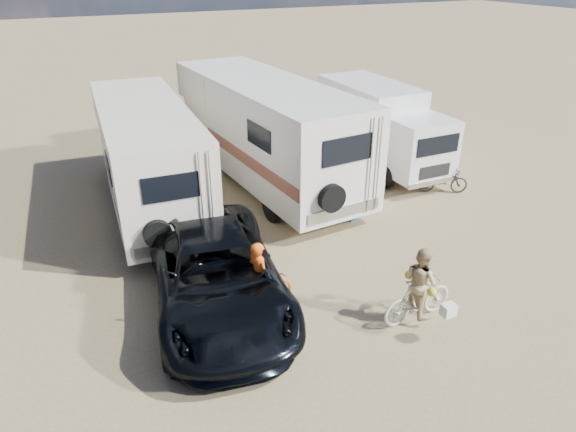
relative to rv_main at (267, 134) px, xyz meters
name	(u,v)px	position (x,y,z in m)	size (l,w,h in m)	color
ground	(402,281)	(0.48, -7.10, -1.73)	(140.00, 140.00, 0.00)	#97825A
rv_main	(267,134)	(0.00, 0.00, 0.00)	(2.79, 9.11, 3.46)	white
rv_left	(149,159)	(-4.03, -0.36, -0.14)	(2.42, 7.90, 3.18)	beige
box_truck	(382,128)	(4.39, -0.41, -0.27)	(2.15, 6.12, 2.92)	silver
dark_suv	(217,274)	(-3.84, -6.10, -0.91)	(2.72, 5.90, 1.64)	black
bike_man	(259,295)	(-3.11, -6.76, -1.27)	(0.62, 1.77, 0.93)	#CC4816
bike_woman	(418,298)	(-0.14, -8.42, -1.20)	(0.50, 1.76, 1.06)	beige
rider_man	(259,282)	(-3.11, -6.76, -0.94)	(0.58, 0.38, 1.59)	#DF5213
rider_woman	(420,288)	(-0.14, -8.42, -0.95)	(0.76, 0.60, 1.57)	tan
bike_parked	(443,181)	(4.87, -3.38, -1.31)	(0.56, 1.62, 0.85)	#262926
cooler	(353,210)	(1.22, -3.66, -1.49)	(0.62, 0.45, 0.49)	#29678F
crate	(375,187)	(2.87, -2.40, -1.54)	(0.49, 0.49, 0.39)	#9B8E5A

